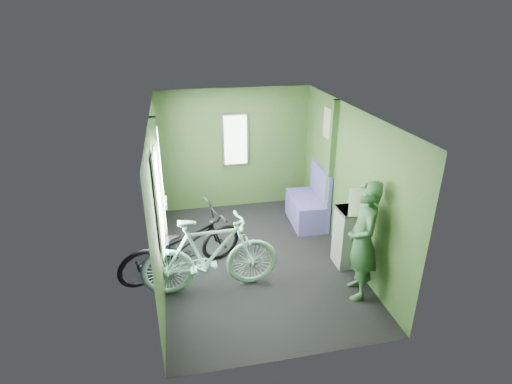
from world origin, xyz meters
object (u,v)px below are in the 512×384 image
(bench_seat, at_px, (308,207))
(waste_box, at_px, (346,237))
(bicycle_mint, at_px, (212,289))
(bicycle_black, at_px, (185,273))
(passenger, at_px, (363,241))

(bench_seat, bearing_deg, waste_box, -83.24)
(bicycle_mint, height_order, bench_seat, bench_seat)
(waste_box, bearing_deg, bicycle_mint, -174.00)
(bicycle_mint, distance_m, waste_box, 2.09)
(bench_seat, bearing_deg, bicycle_black, -150.90)
(passenger, xyz_separation_m, waste_box, (0.11, 0.70, -0.36))
(bicycle_mint, xyz_separation_m, waste_box, (2.03, 0.21, 0.46))
(bicycle_black, distance_m, bicycle_mint, 0.57)
(passenger, relative_size, waste_box, 1.79)
(passenger, bearing_deg, waste_box, -176.06)
(passenger, relative_size, bench_seat, 1.58)
(bicycle_mint, height_order, waste_box, waste_box)
(bicycle_black, height_order, waste_box, waste_box)
(bicycle_black, height_order, passenger, passenger)
(bicycle_black, height_order, bench_seat, bench_seat)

